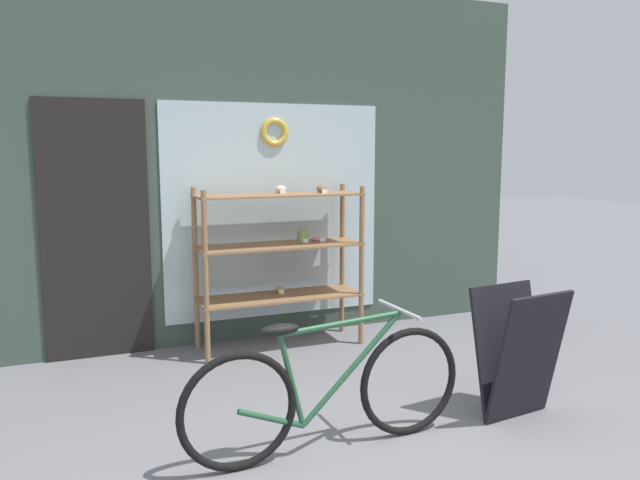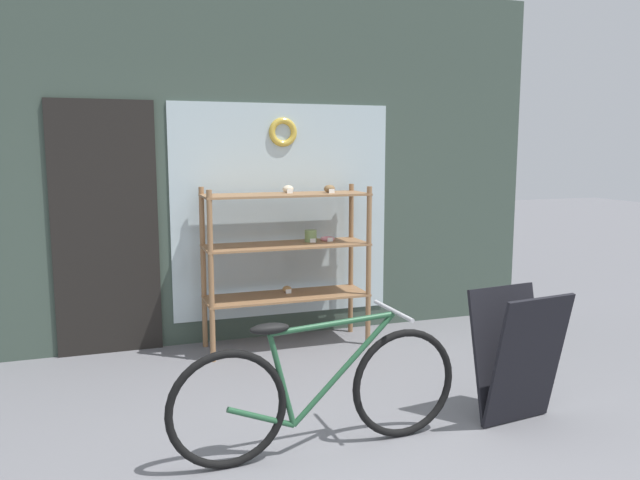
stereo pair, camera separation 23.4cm
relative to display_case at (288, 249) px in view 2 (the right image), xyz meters
The scene contains 4 objects.
storefront_facade 0.80m from the display_case, 117.81° to the left, with size 5.37×0.13×3.14m.
display_case is the anchor object (origin of this frame).
bicycle 2.02m from the display_case, 101.16° to the right, with size 1.72×0.46×0.79m.
sandwich_board 2.20m from the display_case, 64.72° to the right, with size 0.56×0.44×0.83m.
Camera 2 is at (-1.31, -2.56, 1.70)m, focal length 35.00 mm.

